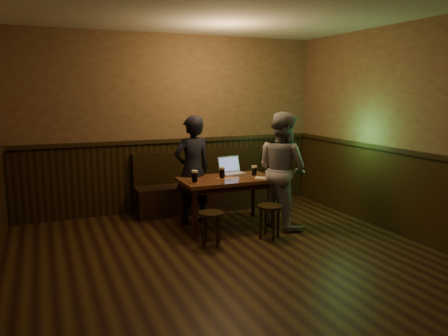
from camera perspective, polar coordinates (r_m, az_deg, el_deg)
The scene contains 12 objects.
room at distance 4.51m, azimuth 2.96°, elevation 0.87°, with size 5.04×6.04×2.84m.
bench at distance 7.14m, azimuth -2.79°, elevation -2.98°, with size 2.20×0.50×0.95m.
pub_table at distance 6.18m, azimuth 0.34°, elevation -2.16°, with size 1.32×0.76×0.71m.
stool_left at distance 5.49m, azimuth -1.68°, elevation -6.65°, with size 0.39×0.39×0.43m.
stool_right at distance 5.76m, azimuth 5.99°, elevation -5.74°, with size 0.35×0.35×0.45m.
pint_left at distance 5.85m, azimuth -3.85°, elevation -1.10°, with size 0.11×0.11×0.17m.
pint_mid at distance 6.13m, azimuth -0.25°, elevation -0.60°, with size 0.10×0.10×0.16m.
pint_right at distance 6.30m, azimuth 3.97°, elevation -0.37°, with size 0.10×0.10×0.15m.
laptop at distance 6.46m, azimuth 0.95°, elevation -0.19°, with size 0.39×0.33×0.25m.
menu at distance 6.19m, azimuth 5.10°, elevation -1.27°, with size 0.22×0.15×0.00m, color silver.
person_suit at distance 6.32m, azimuth -4.14°, elevation -0.28°, with size 0.58×0.38×1.58m, color black.
person_grey at distance 6.21m, azimuth 7.60°, elevation -0.25°, with size 0.80×0.62×1.64m, color gray.
Camera 1 is at (-1.94, -3.79, 1.92)m, focal length 35.00 mm.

